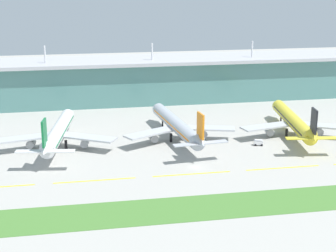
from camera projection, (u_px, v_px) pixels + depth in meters
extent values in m
plane|color=#A8A59E|center=(196.00, 167.00, 194.08)|extent=(600.00, 600.00, 0.00)
cube|color=slate|center=(151.00, 81.00, 293.77)|extent=(280.00, 28.00, 21.89)
cube|color=#B2B2B7|center=(151.00, 60.00, 290.52)|extent=(288.00, 34.00, 1.80)
cylinder|color=silver|center=(45.00, 54.00, 273.97)|extent=(0.90, 0.90, 9.00)
cylinder|color=silver|center=(152.00, 52.00, 283.74)|extent=(0.90, 0.90, 9.00)
cylinder|color=silver|center=(252.00, 49.00, 293.50)|extent=(0.90, 0.90, 9.00)
cylinder|color=silver|center=(59.00, 131.00, 215.71)|extent=(13.45, 51.48, 5.80)
cone|color=silver|center=(69.00, 114.00, 242.23)|extent=(6.05, 4.79, 5.51)
cone|color=silver|center=(45.00, 151.00, 187.90)|extent=(5.87, 7.30, 5.72)
cube|color=#146B38|center=(44.00, 133.00, 187.09)|extent=(1.66, 6.43, 9.50)
cube|color=silver|center=(30.00, 151.00, 188.27)|extent=(10.37, 4.67, 0.36)
cube|color=silver|center=(61.00, 151.00, 188.60)|extent=(10.37, 4.67, 0.36)
cube|color=#B7BABF|center=(27.00, 138.00, 211.46)|extent=(24.92, 12.15, 0.70)
cylinder|color=gray|center=(31.00, 143.00, 213.65)|extent=(3.84, 4.93, 3.20)
cube|color=#B7BABF|center=(87.00, 137.00, 212.17)|extent=(24.11, 18.09, 0.70)
cylinder|color=gray|center=(85.00, 143.00, 214.29)|extent=(3.84, 4.93, 3.20)
cylinder|color=black|center=(66.00, 129.00, 235.45)|extent=(0.70, 0.70, 3.60)
cylinder|color=black|center=(50.00, 145.00, 214.02)|extent=(1.10, 1.10, 3.60)
cylinder|color=black|center=(66.00, 145.00, 214.21)|extent=(1.10, 1.10, 3.60)
cube|color=#146B38|center=(59.00, 130.00, 215.60)|extent=(12.72, 46.43, 0.60)
cylinder|color=#ADB2BC|center=(176.00, 125.00, 225.45)|extent=(11.74, 56.08, 5.80)
cone|color=#ADB2BC|center=(157.00, 108.00, 252.99)|extent=(5.91, 4.57, 5.51)
cone|color=#ADB2BC|center=(201.00, 143.00, 196.66)|extent=(5.61, 7.12, 5.72)
cube|color=orange|center=(200.00, 126.00, 195.81)|extent=(1.38, 6.44, 9.50)
cube|color=#ADB2BC|center=(187.00, 145.00, 195.66)|extent=(10.29, 4.25, 0.36)
cube|color=#ADB2BC|center=(214.00, 142.00, 198.68)|extent=(10.29, 4.25, 0.36)
cube|color=#B7BABF|center=(152.00, 133.00, 218.44)|extent=(24.37, 17.32, 0.70)
cylinder|color=gray|center=(153.00, 138.00, 220.86)|extent=(3.66, 4.82, 3.20)
cube|color=#B7BABF|center=(206.00, 128.00, 225.03)|extent=(24.94, 13.10, 0.70)
cylinder|color=gray|center=(202.00, 134.00, 226.80)|extent=(3.66, 4.82, 3.20)
cylinder|color=black|center=(163.00, 123.00, 246.01)|extent=(0.70, 0.70, 3.60)
cylinder|color=black|center=(171.00, 138.00, 223.10)|extent=(1.10, 1.10, 3.60)
cylinder|color=black|center=(185.00, 136.00, 224.86)|extent=(1.10, 1.10, 3.60)
cube|color=orange|center=(176.00, 124.00, 225.34)|extent=(11.18, 50.54, 0.60)
cylinder|color=yellow|center=(293.00, 120.00, 231.93)|extent=(13.52, 53.98, 5.80)
cone|color=yellow|center=(277.00, 105.00, 259.66)|extent=(6.03, 4.76, 5.51)
cone|color=yellow|center=(313.00, 138.00, 202.92)|extent=(5.84, 7.27, 5.72)
cube|color=black|center=(314.00, 121.00, 202.11)|extent=(1.62, 6.43, 9.50)
cube|color=yellow|center=(299.00, 138.00, 203.26)|extent=(10.36, 4.62, 0.36)
cube|color=yellow|center=(327.00, 138.00, 203.65)|extent=(10.36, 4.62, 0.36)
cube|color=#B7BABF|center=(268.00, 126.00, 227.62)|extent=(24.93, 12.28, 0.70)
cylinder|color=gray|center=(269.00, 132.00, 229.81)|extent=(3.82, 4.92, 3.20)
cube|color=#B7BABF|center=(323.00, 126.00, 228.47)|extent=(24.15, 17.99, 0.70)
cylinder|color=gray|center=(319.00, 131.00, 230.58)|extent=(3.82, 4.92, 3.20)
cylinder|color=black|center=(281.00, 119.00, 252.58)|extent=(0.70, 0.70, 3.60)
cylinder|color=black|center=(287.00, 133.00, 230.23)|extent=(1.10, 1.10, 3.60)
cylinder|color=black|center=(301.00, 133.00, 230.46)|extent=(1.10, 1.10, 3.60)
cube|color=black|center=(293.00, 119.00, 231.82)|extent=(12.78, 48.68, 0.60)
cube|color=yellow|center=(95.00, 181.00, 181.57)|extent=(28.00, 0.70, 0.04)
cube|color=yellow|center=(192.00, 174.00, 187.49)|extent=(28.00, 0.70, 0.04)
cube|color=yellow|center=(283.00, 168.00, 193.42)|extent=(28.00, 0.70, 0.04)
cube|color=#477A33|center=(222.00, 206.00, 161.62)|extent=(300.00, 18.00, 0.10)
cube|color=silver|center=(259.00, 143.00, 218.51)|extent=(3.94, 2.67, 1.60)
cube|color=silver|center=(259.00, 140.00, 218.19)|extent=(3.59, 2.57, 0.16)
cylinder|color=black|center=(261.00, 144.00, 219.41)|extent=(0.96, 0.57, 0.90)
cylinder|color=black|center=(262.00, 145.00, 217.86)|extent=(0.96, 0.57, 0.90)
cylinder|color=black|center=(255.00, 144.00, 219.60)|extent=(0.96, 0.57, 0.90)
cylinder|color=black|center=(256.00, 145.00, 218.05)|extent=(0.96, 0.57, 0.90)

